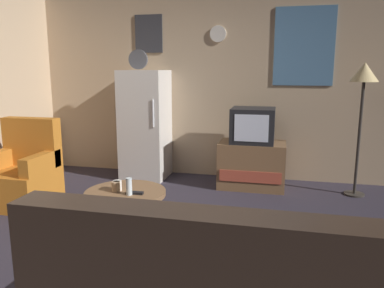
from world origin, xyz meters
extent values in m
plane|color=#2D2833|center=(0.00, 0.00, 0.00)|extent=(12.00, 12.00, 0.00)
cube|color=tan|center=(0.00, 2.45, 1.30)|extent=(5.20, 0.10, 2.59)
cube|color=teal|center=(1.23, 2.39, 1.80)|extent=(0.76, 0.02, 1.00)
cube|color=#333338|center=(-0.89, 2.39, 2.00)|extent=(0.40, 0.02, 0.52)
cylinder|color=silver|center=(0.10, 2.39, 1.98)|extent=(0.22, 0.03, 0.22)
cube|color=silver|center=(-0.86, 2.10, 0.75)|extent=(0.60, 0.60, 1.50)
cylinder|color=silver|center=(-0.64, 1.79, 0.95)|extent=(0.02, 0.02, 0.36)
cylinder|color=#4C4C51|center=(-0.91, 2.02, 1.64)|extent=(0.26, 0.04, 0.26)
cube|color=brown|center=(0.64, 1.96, 0.30)|extent=(0.84, 0.52, 0.59)
cube|color=#AD4733|center=(0.64, 1.69, 0.21)|extent=(0.76, 0.01, 0.14)
cube|color=black|center=(0.63, 1.96, 0.81)|extent=(0.54, 0.50, 0.44)
cube|color=silver|center=(0.63, 1.71, 0.81)|extent=(0.41, 0.01, 0.33)
cylinder|color=#332D28|center=(1.89, 1.92, 0.01)|extent=(0.24, 0.24, 0.02)
cylinder|color=#332D28|center=(1.89, 1.92, 0.70)|extent=(0.04, 0.04, 1.40)
cone|color=#F2D18C|center=(1.89, 1.92, 1.48)|extent=(0.32, 0.32, 0.22)
cylinder|color=brown|center=(-0.34, 0.14, 0.02)|extent=(0.72, 0.72, 0.04)
cylinder|color=brown|center=(-0.34, 0.14, 0.22)|extent=(0.24, 0.24, 0.41)
cylinder|color=brown|center=(-0.34, 0.14, 0.43)|extent=(0.72, 0.72, 0.04)
cylinder|color=silver|center=(-0.27, 0.06, 0.52)|extent=(0.05, 0.05, 0.15)
cylinder|color=silver|center=(-0.42, 0.15, 0.49)|extent=(0.08, 0.08, 0.09)
cylinder|color=tan|center=(-0.42, 0.12, 0.49)|extent=(0.08, 0.08, 0.09)
cube|color=black|center=(-0.23, 0.09, 0.46)|extent=(0.15, 0.05, 0.02)
cube|color=#B2661E|center=(-1.85, 0.70, 0.20)|extent=(0.68, 0.68, 0.40)
cube|color=#B2661E|center=(-1.85, 0.96, 0.68)|extent=(0.68, 0.16, 0.56)
cube|color=#B2661E|center=(-1.57, 0.70, 0.50)|extent=(0.12, 0.60, 0.20)
cube|color=#38281E|center=(0.64, -1.37, 0.66)|extent=(1.70, 0.20, 0.52)
camera|label=1|loc=(0.97, -2.86, 1.51)|focal=35.48mm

